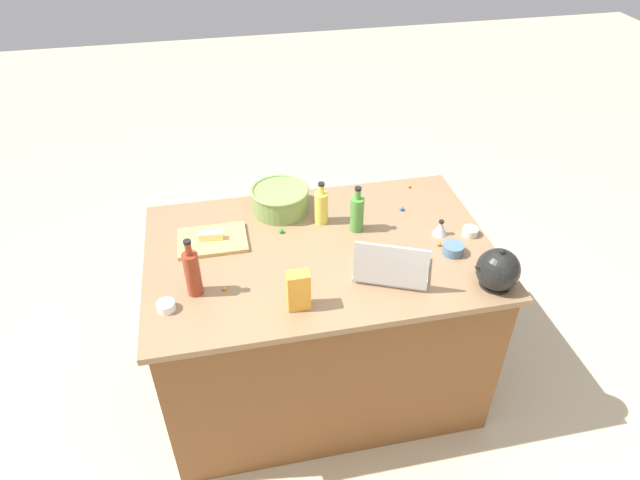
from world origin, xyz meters
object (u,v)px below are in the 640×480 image
Objects in this scene: laptop at (392,268)px; ramekin_medium at (453,249)px; bottle_soy at (193,272)px; bottle_oil at (321,207)px; bottle_olive at (357,213)px; kitchen_timer at (441,228)px; candy_bag at (298,290)px; butter_stick_left at (211,236)px; ramekin_small at (470,231)px; ramekin_wide at (166,306)px; cutting_board at (212,240)px; kettle at (498,270)px; mixing_bowl_large at (280,199)px.

laptop is 4.00× the size of ramekin_medium.
laptop is 1.40× the size of bottle_soy.
bottle_olive is (-0.15, 0.10, 0.01)m from bottle_oil.
candy_bag is (0.73, 0.34, 0.05)m from kitchen_timer.
bottle_soy is 0.35m from butter_stick_left.
ramekin_small is (-0.51, 0.15, -0.07)m from bottle_olive.
kitchen_timer is (-1.24, -0.25, 0.02)m from ramekin_wide.
bottle_oil reaches higher than candy_bag.
cutting_board is (0.52, 0.06, -0.08)m from bottle_oil.
bottle_olive is 0.39m from kitchen_timer.
candy_bag is (0.21, 0.55, -0.00)m from bottle_oil.
ramekin_wide is at bearing 11.47° from kitchen_timer.
bottle_soy is 1.24m from kettle.
candy_bag is (-0.40, 0.17, -0.02)m from bottle_soy.
mixing_bowl_large is at bearing -132.29° from ramekin_wide.
ramekin_wide is (0.20, 0.41, 0.01)m from cutting_board.
bottle_olive is 0.58m from candy_bag.
bottle_soy reaches higher than mixing_bowl_large.
bottle_soy reaches higher than laptop.
kettle is at bearing 136.06° from bottle_oil.
bottle_soy reaches higher than ramekin_medium.
laptop is at bearing 24.77° from ramekin_small.
kettle is 1.94× the size of butter_stick_left.
ramekin_medium is 0.76m from candy_bag.
butter_stick_left is at bearing -57.37° from candy_bag.
bottle_soy reaches higher than cutting_board.
ramekin_wide is (1.25, 0.11, -0.01)m from ramekin_medium.
ramekin_small and ramekin_wide have the same top height.
bottle_oil is 0.56m from kitchen_timer.
laptop is 0.36m from bottle_olive.
cutting_board is (1.13, -0.53, -0.07)m from kettle.
kitchen_timer is at bearing 162.44° from bottle_olive.
laptop reaches higher than bottle_oil.
laptop is 0.83m from butter_stick_left.
butter_stick_left is (0.67, -0.04, -0.06)m from bottle_olive.
ramekin_small is at bearing -97.01° from kettle.
bottle_oil reaches higher than mixing_bowl_large.
mixing_bowl_large is 0.40m from bottle_olive.
laptop is 1.61× the size of bottle_olive.
kettle is at bearing 154.75° from cutting_board.
bottle_oil is 0.72m from bottle_soy.
kettle is at bearing 177.31° from candy_bag.
ramekin_medium is (-0.32, -0.09, -0.02)m from laptop.
ramekin_small is 0.18m from ramekin_medium.
cutting_board is 1.83× the size of candy_bag.
kitchen_timer is 0.80m from candy_bag.
ramekin_wide is at bearing 47.71° from mixing_bowl_large.
kettle reaches higher than ramekin_medium.
cutting_board is (0.73, -0.39, -0.04)m from laptop.
bottle_soy reaches higher than kettle.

